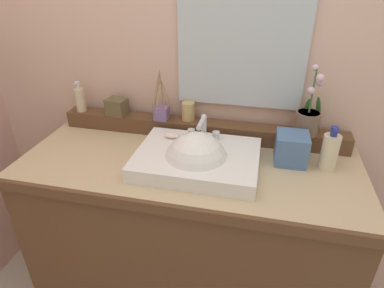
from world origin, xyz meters
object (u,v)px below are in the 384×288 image
at_px(reed_diffuser, 162,112).
at_px(trinket_box, 117,107).
at_px(soap_bar, 172,135).
at_px(sink_basin, 197,161).
at_px(tissue_box, 291,148).
at_px(tumbler_cup, 188,111).
at_px(lotion_bottle, 330,151).
at_px(potted_plant, 308,118).
at_px(soap_dispenser, 80,99).

xyz_separation_m(reed_diffuser, trinket_box, (-0.23, 0.00, 0.00)).
relative_size(soap_bar, trinket_box, 0.74).
distance_m(sink_basin, tissue_box, 0.40).
relative_size(tumbler_cup, lotion_bottle, 0.46).
bearing_deg(soap_bar, potted_plant, 14.10).
height_order(sink_basin, potted_plant, potted_plant).
relative_size(potted_plant, trinket_box, 3.18).
xyz_separation_m(reed_diffuser, tissue_box, (0.60, -0.13, -0.05)).
relative_size(sink_basin, reed_diffuser, 2.06).
bearing_deg(trinket_box, soap_dispenser, -171.39).
xyz_separation_m(soap_bar, tumbler_cup, (0.03, 0.17, 0.05)).
bearing_deg(lotion_bottle, potted_plant, 118.44).
bearing_deg(soap_dispenser, soap_bar, -16.29).
height_order(tumbler_cup, reed_diffuser, reed_diffuser).
bearing_deg(reed_diffuser, trinket_box, 179.14).
xyz_separation_m(tumbler_cup, reed_diffuser, (-0.12, -0.02, -0.01)).
bearing_deg(sink_basin, lotion_bottle, 11.55).
bearing_deg(lotion_bottle, trinket_box, 170.91).
distance_m(sink_basin, potted_plant, 0.52).
distance_m(sink_basin, reed_diffuser, 0.36).
relative_size(sink_basin, trinket_box, 5.24).
xyz_separation_m(soap_dispenser, reed_diffuser, (0.43, -0.01, -0.03)).
distance_m(sink_basin, soap_bar, 0.18).
height_order(tumbler_cup, trinket_box, tumbler_cup).
bearing_deg(sink_basin, reed_diffuser, 131.25).
relative_size(tumbler_cup, tissue_box, 0.66).
bearing_deg(potted_plant, sink_basin, -149.42).
bearing_deg(reed_diffuser, tumbler_cup, 10.35).
distance_m(sink_basin, tumbler_cup, 0.32).
xyz_separation_m(soap_bar, tissue_box, (0.51, 0.01, -0.01)).
relative_size(trinket_box, lotion_bottle, 0.50).
relative_size(reed_diffuser, tissue_box, 1.86).
relative_size(lotion_bottle, tissue_box, 1.46).
bearing_deg(lotion_bottle, soap_dispenser, 172.26).
distance_m(soap_dispenser, tumbler_cup, 0.56).
relative_size(tumbler_cup, trinket_box, 0.91).
bearing_deg(soap_dispenser, tissue_box, -7.61).
height_order(sink_basin, tissue_box, sink_basin).
distance_m(potted_plant, lotion_bottle, 0.19).
bearing_deg(potted_plant, soap_bar, -165.90).
relative_size(potted_plant, reed_diffuser, 1.25).
relative_size(soap_bar, tumbler_cup, 0.81).
height_order(tumbler_cup, tissue_box, tumbler_cup).
bearing_deg(tissue_box, sink_basin, -161.10).
height_order(soap_bar, reed_diffuser, reed_diffuser).
height_order(soap_dispenser, trinket_box, soap_dispenser).
relative_size(potted_plant, tissue_box, 2.33).
bearing_deg(tissue_box, potted_plant, 64.32).
relative_size(soap_dispenser, tissue_box, 1.19).
relative_size(soap_dispenser, trinket_box, 1.63).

